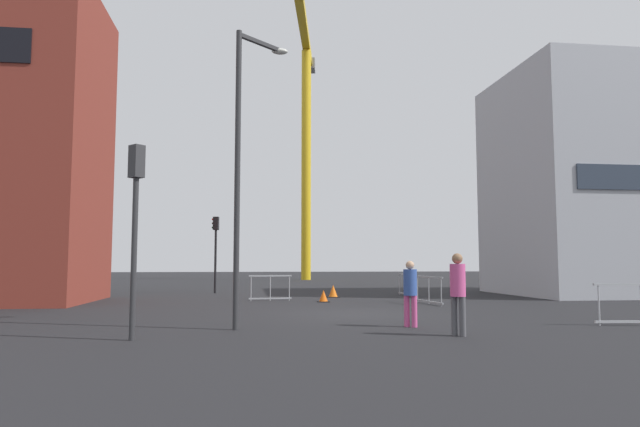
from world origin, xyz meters
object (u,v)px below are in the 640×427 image
at_px(construction_crane, 306,119).
at_px(streetlamp_tall, 244,153).
at_px(pedestrian_walking, 458,287).
at_px(traffic_light_island, 216,242).
at_px(pedestrian_waiting, 410,289).
at_px(traffic_light_far, 135,209).
at_px(traffic_cone_orange, 333,292).
at_px(traffic_cone_on_verge, 323,296).

relative_size(construction_crane, streetlamp_tall, 3.07).
height_order(construction_crane, pedestrian_walking, construction_crane).
relative_size(traffic_light_island, pedestrian_walking, 2.22).
bearing_deg(streetlamp_tall, pedestrian_waiting, -1.36).
xyz_separation_m(traffic_light_island, pedestrian_walking, (6.30, -18.26, -1.64)).
xyz_separation_m(traffic_light_far, traffic_cone_orange, (6.35, 13.80, -2.49)).
distance_m(traffic_light_far, traffic_light_island, 18.08).
bearing_deg(traffic_cone_orange, traffic_cone_on_verge, -106.02).
distance_m(pedestrian_walking, traffic_cone_orange, 14.04).
bearing_deg(traffic_light_island, streetlamp_tall, -84.61).
xyz_separation_m(streetlamp_tall, traffic_cone_orange, (4.10, 12.07, -4.09)).
relative_size(streetlamp_tall, traffic_cone_on_verge, 15.13).
distance_m(traffic_light_island, pedestrian_waiting, 17.50).
bearing_deg(traffic_light_island, construction_crane, 71.99).
bearing_deg(construction_crane, streetlamp_tall, -98.24).
distance_m(traffic_cone_orange, traffic_cone_on_verge, 3.12).
height_order(traffic_light_far, pedestrian_walking, traffic_light_far).
bearing_deg(traffic_light_far, pedestrian_walking, -1.65).
relative_size(traffic_light_far, pedestrian_waiting, 2.49).
bearing_deg(construction_crane, traffic_cone_on_verge, -94.48).
bearing_deg(pedestrian_walking, streetlamp_tall, 157.90).
relative_size(streetlamp_tall, traffic_cone_orange, 12.83).
relative_size(traffic_light_far, traffic_light_island, 1.02).
bearing_deg(pedestrian_waiting, traffic_light_far, -165.85).
distance_m(traffic_light_island, pedestrian_walking, 19.39).
bearing_deg(streetlamp_tall, traffic_cone_on_verge, 70.36).
xyz_separation_m(traffic_cone_orange, traffic_cone_on_verge, (-0.86, -3.00, -0.04)).
bearing_deg(traffic_cone_on_verge, pedestrian_walking, -82.14).
bearing_deg(streetlamp_tall, traffic_light_far, -142.50).
bearing_deg(pedestrian_walking, construction_crane, 88.93).
xyz_separation_m(construction_crane, pedestrian_walking, (-0.75, -39.94, -14.07)).
relative_size(construction_crane, traffic_cone_orange, 39.41).
height_order(construction_crane, traffic_cone_orange, construction_crane).
distance_m(construction_crane, traffic_light_far, 42.34).
height_order(construction_crane, traffic_light_far, construction_crane).
xyz_separation_m(construction_crane, traffic_cone_orange, (-1.41, -25.94, -14.87)).
height_order(pedestrian_walking, pedestrian_waiting, pedestrian_walking).
distance_m(streetlamp_tall, traffic_light_far, 3.26).
distance_m(construction_crane, streetlamp_tall, 39.89).
bearing_deg(pedestrian_waiting, traffic_cone_on_verge, 96.04).
xyz_separation_m(pedestrian_walking, traffic_cone_orange, (-0.66, 14.00, -0.80)).
xyz_separation_m(pedestrian_waiting, traffic_cone_orange, (-0.11, 12.17, -0.69)).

